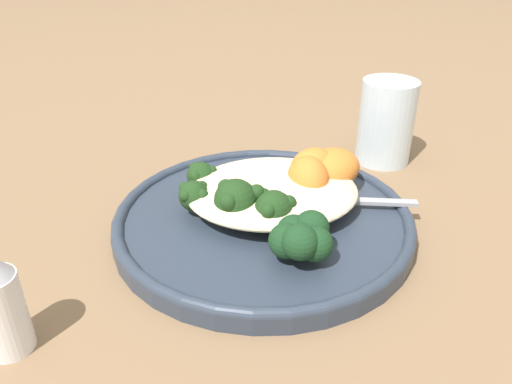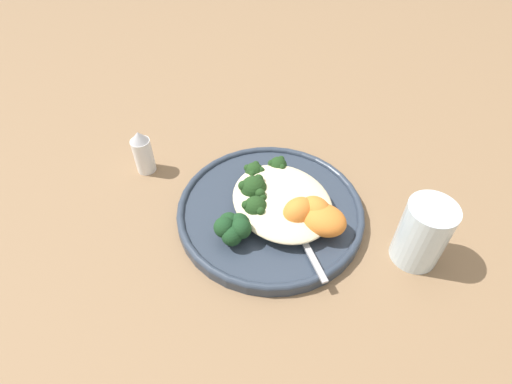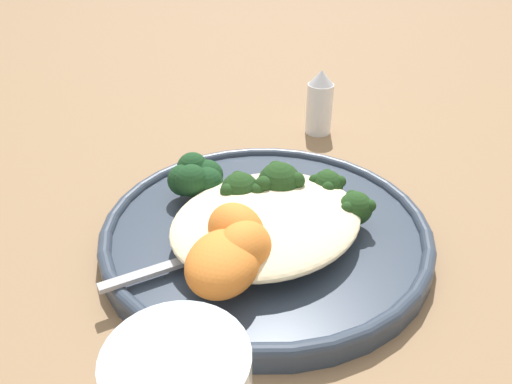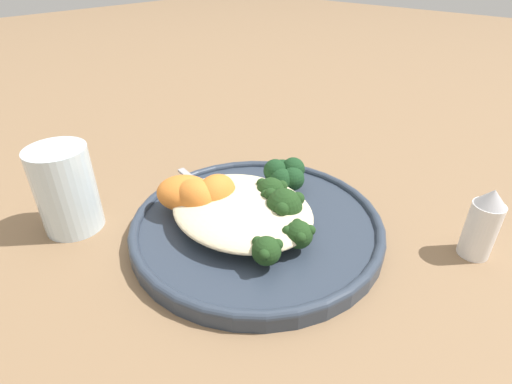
% 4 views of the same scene
% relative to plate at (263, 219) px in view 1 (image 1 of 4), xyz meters
% --- Properties ---
extents(ground_plane, '(4.00, 4.00, 0.00)m').
position_rel_plate_xyz_m(ground_plane, '(0.01, 0.01, -0.01)').
color(ground_plane, '#846647').
extents(plate, '(0.29, 0.29, 0.02)m').
position_rel_plate_xyz_m(plate, '(0.00, 0.00, 0.00)').
color(plate, '#2D3847').
rests_on(plate, ground_plane).
extents(quinoa_mound, '(0.17, 0.15, 0.03)m').
position_rel_plate_xyz_m(quinoa_mound, '(-0.01, -0.01, 0.02)').
color(quinoa_mound, beige).
rests_on(quinoa_mound, plate).
extents(broccoli_stalk_0, '(0.11, 0.05, 0.03)m').
position_rel_plate_xyz_m(broccoli_stalk_0, '(0.04, -0.05, 0.02)').
color(broccoli_stalk_0, '#9EBC66').
rests_on(broccoli_stalk_0, plate).
extents(broccoli_stalk_1, '(0.11, 0.05, 0.03)m').
position_rel_plate_xyz_m(broccoli_stalk_1, '(0.04, -0.02, 0.02)').
color(broccoli_stalk_1, '#9EBC66').
rests_on(broccoli_stalk_1, plate).
extents(broccoli_stalk_2, '(0.08, 0.08, 0.04)m').
position_rel_plate_xyz_m(broccoli_stalk_2, '(0.02, 0.01, 0.03)').
color(broccoli_stalk_2, '#9EBC66').
rests_on(broccoli_stalk_2, plate).
extents(broccoli_stalk_3, '(0.04, 0.08, 0.04)m').
position_rel_plate_xyz_m(broccoli_stalk_3, '(-0.01, 0.03, 0.03)').
color(broccoli_stalk_3, '#9EBC66').
rests_on(broccoli_stalk_3, plate).
extents(sweet_potato_chunk_0, '(0.09, 0.08, 0.04)m').
position_rel_plate_xyz_m(sweet_potato_chunk_0, '(-0.08, -0.04, 0.03)').
color(sweet_potato_chunk_0, orange).
rests_on(sweet_potato_chunk_0, plate).
extents(sweet_potato_chunk_1, '(0.04, 0.05, 0.04)m').
position_rel_plate_xyz_m(sweet_potato_chunk_1, '(-0.05, -0.02, 0.03)').
color(sweet_potato_chunk_1, orange).
rests_on(sweet_potato_chunk_1, plate).
extents(sweet_potato_chunk_2, '(0.06, 0.05, 0.04)m').
position_rel_plate_xyz_m(sweet_potato_chunk_2, '(-0.06, -0.04, 0.03)').
color(sweet_potato_chunk_2, orange).
rests_on(sweet_potato_chunk_2, plate).
extents(kale_tuft, '(0.05, 0.05, 0.04)m').
position_rel_plate_xyz_m(kale_tuft, '(-0.02, 0.08, 0.03)').
color(kale_tuft, '#193D1E').
rests_on(kale_tuft, plate).
extents(spoon, '(0.12, 0.04, 0.01)m').
position_rel_plate_xyz_m(spoon, '(-0.07, -0.01, 0.01)').
color(spoon, '#A3A3A8').
rests_on(spoon, plate).
extents(water_glass, '(0.07, 0.07, 0.10)m').
position_rel_plate_xyz_m(water_glass, '(-0.17, -0.14, 0.04)').
color(water_glass, silver).
rests_on(water_glass, ground_plane).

